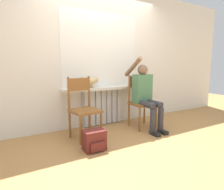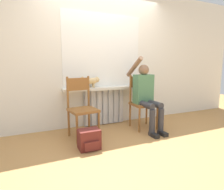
{
  "view_description": "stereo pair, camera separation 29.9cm",
  "coord_description": "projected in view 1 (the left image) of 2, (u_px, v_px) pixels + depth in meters",
  "views": [
    {
      "loc": [
        -1.64,
        -2.12,
        1.16
      ],
      "look_at": [
        0.0,
        0.77,
        0.65
      ],
      "focal_mm": 30.0,
      "sensor_mm": 36.0,
      "label": 1
    },
    {
      "loc": [
        -1.37,
        -2.26,
        1.16
      ],
      "look_at": [
        0.0,
        0.77,
        0.65
      ],
      "focal_mm": 30.0,
      "sensor_mm": 36.0,
      "label": 2
    }
  ],
  "objects": [
    {
      "name": "ground_plane",
      "position": [
        137.0,
        145.0,
        2.8
      ],
      "size": [
        12.0,
        12.0,
        0.0
      ],
      "primitive_type": "plane",
      "color": "#B27F47"
    },
    {
      "name": "wall_with_window",
      "position": [
        101.0,
        57.0,
        3.65
      ],
      "size": [
        7.0,
        0.06,
        2.7
      ],
      "color": "white",
      "rests_on": "ground_plane"
    },
    {
      "name": "radiator",
      "position": [
        103.0,
        107.0,
        3.73
      ],
      "size": [
        0.84,
        0.08,
        0.71
      ],
      "color": "silver",
      "rests_on": "ground_plane"
    },
    {
      "name": "windowsill",
      "position": [
        104.0,
        88.0,
        3.62
      ],
      "size": [
        1.65,
        0.24,
        0.05
      ],
      "color": "silver",
      "rests_on": "radiator"
    },
    {
      "name": "window_glass",
      "position": [
        101.0,
        51.0,
        3.6
      ],
      "size": [
        1.58,
        0.01,
        1.39
      ],
      "color": "white",
      "rests_on": "windowsill"
    },
    {
      "name": "chair_left",
      "position": [
        84.0,
        107.0,
        3.01
      ],
      "size": [
        0.47,
        0.47,
        1.0
      ],
      "rotation": [
        0.0,
        0.0,
        0.13
      ],
      "color": "brown",
      "rests_on": "ground_plane"
    },
    {
      "name": "chair_right",
      "position": [
        141.0,
        101.0,
        3.58
      ],
      "size": [
        0.44,
        0.44,
        1.0
      ],
      "rotation": [
        0.0,
        0.0,
        -0.06
      ],
      "color": "brown",
      "rests_on": "ground_plane"
    },
    {
      "name": "person",
      "position": [
        145.0,
        93.0,
        3.45
      ],
      "size": [
        0.36,
        0.97,
        1.34
      ],
      "color": "#333338",
      "rests_on": "ground_plane"
    },
    {
      "name": "cat",
      "position": [
        89.0,
        81.0,
        3.45
      ],
      "size": [
        0.49,
        0.11,
        0.22
      ],
      "color": "#DBB77A",
      "rests_on": "windowsill"
    },
    {
      "name": "backpack",
      "position": [
        94.0,
        140.0,
        2.62
      ],
      "size": [
        0.3,
        0.24,
        0.28
      ],
      "color": "maroon",
      "rests_on": "ground_plane"
    }
  ]
}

